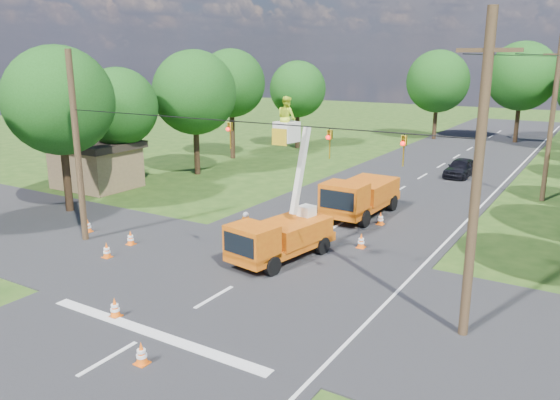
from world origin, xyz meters
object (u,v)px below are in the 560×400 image
Objects in this scene: traffic_cone_4 at (107,250)px; tree_left_d at (195,93)px; tree_left_b at (59,101)px; tree_far_b at (522,76)px; distant_car at (461,168)px; traffic_cone_0 at (115,308)px; second_truck at (360,196)px; traffic_cone_3 at (381,218)px; pole_right_mid at (552,118)px; shed at (96,164)px; pole_right_near at (477,179)px; tree_left_f at (298,89)px; bucket_truck at (280,226)px; ground_worker at (246,237)px; traffic_cone_2 at (361,241)px; pole_left at (77,148)px; tree_far_a at (438,81)px; traffic_cone_6 at (88,226)px; traffic_cone_1 at (141,354)px; traffic_cone_5 at (131,238)px; tree_left_c at (119,107)px; tree_left_e at (231,83)px.

tree_left_d reaches higher than traffic_cone_4.
tree_left_b is 0.90× the size of tree_far_b.
distant_car is 29.81m from traffic_cone_0.
traffic_cone_3 is at bearing -26.45° from second_truck.
pole_right_mid is (10.41, 24.98, 4.75)m from traffic_cone_0.
second_truck is 18.44m from shed.
pole_right_near reaches higher than tree_left_f.
tree_left_b is at bearing -87.61° from tree_left_d.
ground_worker is (-1.41, -0.58, -0.58)m from bucket_truck.
shed is (-19.83, -1.85, 1.26)m from traffic_cone_3.
traffic_cone_2 is at bearing 68.29° from traffic_cone_0.
pole_left is at bearing -43.26° from shed.
tree_left_f is at bearing 127.84° from pole_right_near.
second_truck is 33.11m from tree_far_a.
second_truck is 13.75m from traffic_cone_4.
tree_left_f is (-12.89, 34.98, 5.33)m from traffic_cone_0.
pole_left reaches higher than distant_car.
tree_left_b reaches higher than traffic_cone_3.
traffic_cone_3 and traffic_cone_4 have the same top height.
traffic_cone_6 is (-10.58, -9.84, -0.83)m from second_truck.
traffic_cone_1 and traffic_cone_6 have the same top height.
pole_right_near reaches higher than traffic_cone_1.
distant_car is (2.36, 21.88, -0.87)m from bucket_truck.
traffic_cone_0 is at bearing -154.42° from pole_right_near.
traffic_cone_1 is 0.08× the size of tree_left_b.
pole_right_mid reaches higher than tree_far_a.
traffic_cone_4 is 5.17m from pole_left.
shed reaches higher than traffic_cone_1.
pole_right_mid is (15.54, 19.39, 4.75)m from traffic_cone_5.
traffic_cone_2 is at bearing -63.99° from second_truck.
tree_left_b is at bearing -89.36° from tree_left_f.
tree_left_b is 1.16× the size of tree_left_c.
tree_far_a is at bearing 82.78° from traffic_cone_6.
tree_far_b is at bearing 67.38° from tree_left_b.
tree_far_a is at bearing 71.31° from tree_left_c.
bucket_truck is at bearing 75.74° from traffic_cone_0.
tree_left_b is at bearing -143.53° from pole_right_mid.
second_truck is 0.67× the size of tree_left_d.
shed reaches higher than traffic_cone_2.
pole_right_near is 23.23m from tree_left_b.
tree_far_a is (11.80, 21.00, -0.30)m from tree_left_e.
tree_left_e reaches higher than second_truck.
shed is 4.22m from tree_left_c.
traffic_cone_6 is 0.09× the size of tree_left_c.
bucket_truck is 1.73× the size of distant_car.
tree_far_a reaches higher than tree_left_f.
ground_worker reaches higher than traffic_cone_5.
ground_worker is 9.06m from traffic_cone_6.
tree_left_d is at bearing 75.96° from tree_left_c.
tree_far_a is at bearing 69.62° from shed.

